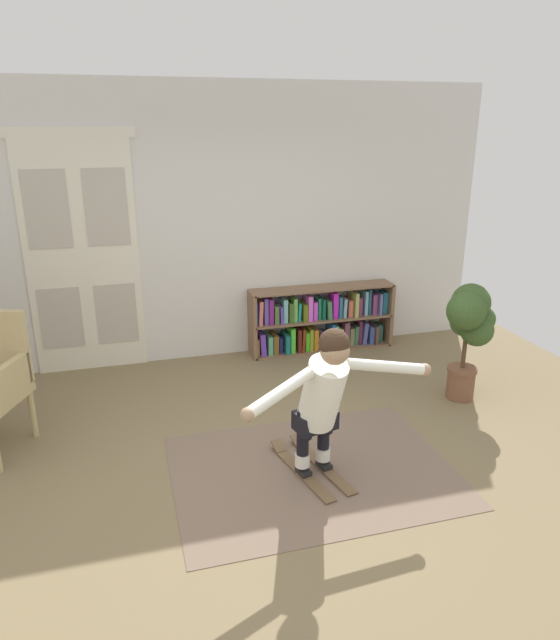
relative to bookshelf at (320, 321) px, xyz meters
The scene contains 8 objects.
ground_plane 2.65m from the bookshelf, 114.64° to the right, with size 7.20×7.20×0.00m, color olive.
back_wall 1.57m from the bookshelf, 169.16° to the left, with size 6.00×0.10×2.90m, color silver.
double_door 2.65m from the bookshelf, behind, with size 1.22×0.05×2.45m.
rug 2.50m from the bookshelf, 110.58° to the right, with size 2.08×1.55×0.01m, color #776150.
bookshelf is the anchor object (origin of this frame).
potted_plant 1.83m from the bookshelf, 60.20° to the right, with size 0.51×0.46×1.11m.
skis_pair 2.47m from the bookshelf, 110.97° to the right, with size 0.44×0.87×0.07m.
person_skier 2.61m from the bookshelf, 109.01° to the right, with size 1.46×0.70×1.14m.
Camera 1 is at (-1.01, -3.43, 2.49)m, focal length 32.19 mm.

